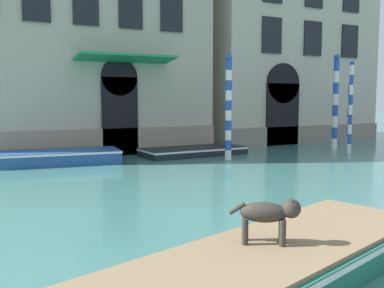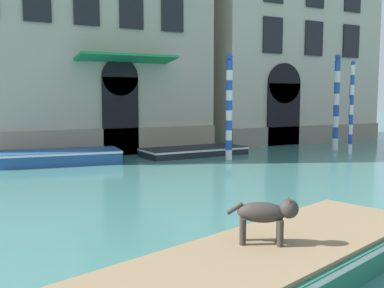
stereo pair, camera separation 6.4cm
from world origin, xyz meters
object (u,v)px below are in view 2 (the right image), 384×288
(boat_foreground, at_px, (240,275))
(boat_moored_far, at_px, (194,151))
(mooring_pole_0, at_px, (229,107))
(mooring_pole_1, at_px, (336,102))
(boat_moored_near_palazzo, at_px, (61,157))
(mooring_pole_2, at_px, (351,115))
(dog_on_deck, at_px, (267,213))
(mooring_pole_3, at_px, (351,107))

(boat_foreground, relative_size, boat_moored_far, 1.75)
(boat_foreground, xyz_separation_m, mooring_pole_0, (6.79, 11.06, 1.96))
(boat_moored_far, xyz_separation_m, mooring_pole_1, (7.36, -1.28, 2.20))
(boat_moored_near_palazzo, xyz_separation_m, mooring_pole_1, (13.21, -1.44, 2.11))
(boat_moored_near_palazzo, distance_m, mooring_pole_2, 15.20)
(dog_on_deck, height_order, boat_moored_near_palazzo, dog_on_deck)
(dog_on_deck, height_order, mooring_pole_0, mooring_pole_0)
(mooring_pole_1, xyz_separation_m, mooring_pole_2, (1.91, 0.84, -0.71))
(dog_on_deck, distance_m, boat_moored_far, 13.86)
(dog_on_deck, xyz_separation_m, mooring_pole_0, (6.14, 10.75, 1.26))
(mooring_pole_2, bearing_deg, mooring_pole_1, -156.15)
(boat_moored_near_palazzo, height_order, mooring_pole_0, mooring_pole_0)
(boat_moored_far, distance_m, mooring_pole_2, 9.39)
(boat_moored_far, height_order, mooring_pole_0, mooring_pole_0)
(boat_foreground, bearing_deg, boat_moored_near_palazzo, 72.56)
(boat_moored_far, relative_size, mooring_pole_3, 1.12)
(mooring_pole_1, bearing_deg, mooring_pole_0, -174.37)
(mooring_pole_0, distance_m, mooring_pole_3, 6.12)
(dog_on_deck, relative_size, mooring_pole_1, 0.19)
(boat_foreground, relative_size, mooring_pole_2, 2.51)
(mooring_pole_2, bearing_deg, boat_foreground, -140.85)
(dog_on_deck, height_order, mooring_pole_1, mooring_pole_1)
(dog_on_deck, bearing_deg, mooring_pole_2, 75.21)
(boat_foreground, bearing_deg, dog_on_deck, 8.79)
(boat_moored_far, relative_size, mooring_pole_1, 1.01)
(mooring_pole_0, relative_size, mooring_pole_1, 0.93)
(dog_on_deck, distance_m, boat_moored_near_palazzo, 12.88)
(mooring_pole_0, height_order, mooring_pole_1, mooring_pole_1)
(mooring_pole_3, bearing_deg, mooring_pole_0, 171.11)
(boat_foreground, height_order, mooring_pole_3, mooring_pole_3)
(mooring_pole_0, bearing_deg, boat_foreground, -121.56)
(mooring_pole_1, relative_size, mooring_pole_2, 1.42)
(mooring_pole_0, distance_m, mooring_pole_2, 8.79)
(boat_moored_near_palazzo, bearing_deg, boat_moored_far, 5.46)
(boat_moored_near_palazzo, distance_m, mooring_pole_1, 13.46)
(mooring_pole_2, distance_m, mooring_pole_3, 3.60)
(mooring_pole_0, xyz_separation_m, mooring_pole_1, (6.73, 0.66, 0.16))
(boat_moored_far, relative_size, mooring_pole_2, 1.44)
(mooring_pole_2, bearing_deg, boat_moored_near_palazzo, 177.74)
(boat_moored_near_palazzo, relative_size, mooring_pole_3, 1.11)
(boat_foreground, distance_m, mooring_pole_0, 13.12)
(dog_on_deck, height_order, mooring_pole_2, mooring_pole_2)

